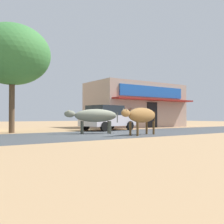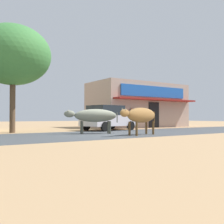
{
  "view_description": "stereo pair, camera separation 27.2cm",
  "coord_description": "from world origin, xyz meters",
  "px_view_note": "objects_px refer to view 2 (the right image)",
  "views": [
    {
      "loc": [
        -7.18,
        -11.36,
        0.9
      ],
      "look_at": [
        1.04,
        0.65,
        1.17
      ],
      "focal_mm": 41.72,
      "sensor_mm": 36.0,
      "label": 1
    },
    {
      "loc": [
        -6.95,
        -11.52,
        0.9
      ],
      "look_at": [
        1.04,
        0.65,
        1.17
      ],
      "focal_mm": 41.72,
      "sensor_mm": 36.0,
      "label": 2
    }
  ],
  "objects_px": {
    "roadside_tree": "(13,55)",
    "pedestrian_by_shop": "(132,117)",
    "parked_hatchback_car": "(108,118)",
    "cow_far_dark": "(141,115)",
    "cow_near_brown": "(94,116)"
  },
  "relations": [
    {
      "from": "roadside_tree",
      "to": "cow_far_dark",
      "type": "relative_size",
      "value": 2.25
    },
    {
      "from": "cow_far_dark",
      "to": "pedestrian_by_shop",
      "type": "xyz_separation_m",
      "value": [
        4.18,
        6.1,
        -0.05
      ]
    },
    {
      "from": "cow_far_dark",
      "to": "pedestrian_by_shop",
      "type": "relative_size",
      "value": 1.72
    },
    {
      "from": "parked_hatchback_car",
      "to": "cow_far_dark",
      "type": "relative_size",
      "value": 1.45
    },
    {
      "from": "cow_far_dark",
      "to": "pedestrian_by_shop",
      "type": "distance_m",
      "value": 7.39
    },
    {
      "from": "cow_near_brown",
      "to": "cow_far_dark",
      "type": "relative_size",
      "value": 1.02
    },
    {
      "from": "cow_near_brown",
      "to": "roadside_tree",
      "type": "bearing_deg",
      "value": 137.2
    },
    {
      "from": "roadside_tree",
      "to": "pedestrian_by_shop",
      "type": "bearing_deg",
      "value": 4.73
    },
    {
      "from": "parked_hatchback_car",
      "to": "cow_far_dark",
      "type": "height_order",
      "value": "parked_hatchback_car"
    },
    {
      "from": "parked_hatchback_car",
      "to": "cow_far_dark",
      "type": "bearing_deg",
      "value": -102.73
    },
    {
      "from": "cow_near_brown",
      "to": "pedestrian_by_shop",
      "type": "distance_m",
      "value": 6.83
    },
    {
      "from": "roadside_tree",
      "to": "parked_hatchback_car",
      "type": "relative_size",
      "value": 1.55
    },
    {
      "from": "cow_near_brown",
      "to": "pedestrian_by_shop",
      "type": "relative_size",
      "value": 1.76
    },
    {
      "from": "roadside_tree",
      "to": "cow_near_brown",
      "type": "bearing_deg",
      "value": -42.8
    },
    {
      "from": "parked_hatchback_car",
      "to": "pedestrian_by_shop",
      "type": "distance_m",
      "value": 3.41
    }
  ]
}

